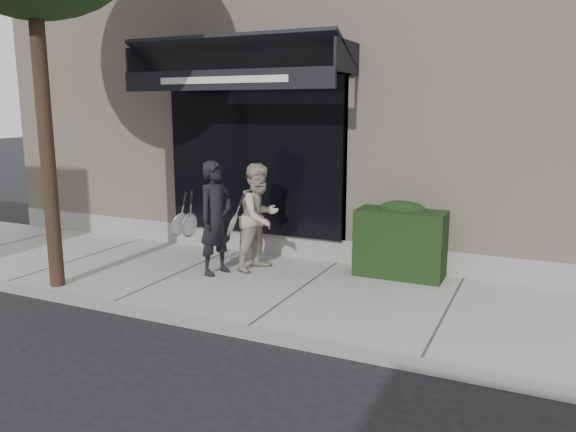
% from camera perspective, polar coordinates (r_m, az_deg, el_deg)
% --- Properties ---
extents(ground, '(80.00, 80.00, 0.00)m').
position_cam_1_polar(ground, '(7.93, 1.22, -8.24)').
color(ground, black).
rests_on(ground, ground).
extents(sidewalk, '(20.00, 3.00, 0.12)m').
position_cam_1_polar(sidewalk, '(7.91, 1.22, -7.82)').
color(sidewalk, gray).
rests_on(sidewalk, ground).
extents(curb, '(20.00, 0.10, 0.14)m').
position_cam_1_polar(curb, '(6.60, -4.33, -11.65)').
color(curb, gray).
rests_on(curb, ground).
extents(building_facade, '(14.30, 8.04, 5.64)m').
position_cam_1_polar(building_facade, '(12.19, 10.86, 11.39)').
color(building_facade, '#C7B498').
rests_on(building_facade, ground).
extents(hedge, '(1.30, 0.70, 1.14)m').
position_cam_1_polar(hedge, '(8.55, 11.42, -2.42)').
color(hedge, black).
rests_on(hedge, sidewalk).
extents(pedestrian_front, '(0.77, 0.89, 1.72)m').
position_cam_1_polar(pedestrian_front, '(8.47, -7.37, -0.21)').
color(pedestrian_front, black).
rests_on(pedestrian_front, sidewalk).
extents(pedestrian_back, '(0.80, 0.97, 1.66)m').
position_cam_1_polar(pedestrian_back, '(8.64, -2.92, -0.11)').
color(pedestrian_back, '#BAAE94').
rests_on(pedestrian_back, sidewalk).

